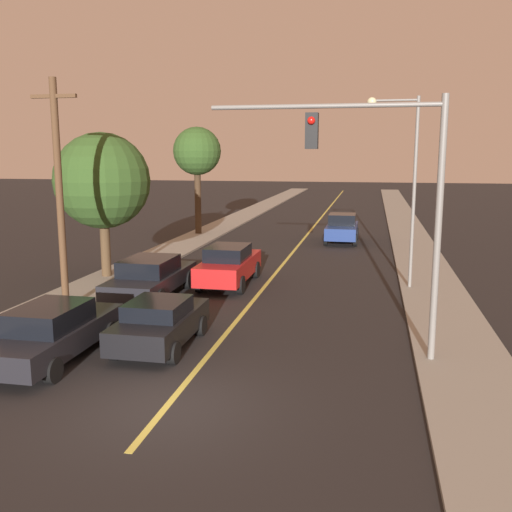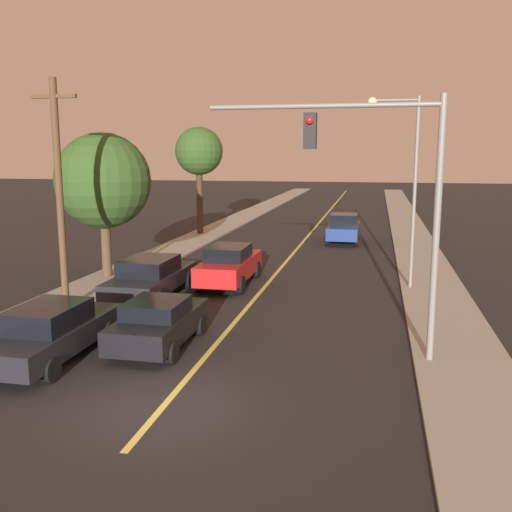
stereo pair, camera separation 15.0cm
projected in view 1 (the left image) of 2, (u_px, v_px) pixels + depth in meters
name	position (u px, v px, depth m)	size (l,w,h in m)	color
ground_plane	(167.00, 407.00, 12.28)	(200.00, 200.00, 0.00)	black
road_surface	(320.00, 220.00, 46.99)	(10.87, 80.00, 0.01)	black
sidewalk_left	(241.00, 217.00, 48.29)	(2.50, 80.00, 0.12)	gray
sidewalk_right	(403.00, 221.00, 45.67)	(2.50, 80.00, 0.12)	gray
car_near_lane_front	(160.00, 322.00, 15.96)	(1.85, 3.93, 1.39)	black
car_near_lane_second	(229.00, 265.00, 23.56)	(1.89, 4.82, 1.66)	red
car_outer_lane_front	(53.00, 332.00, 14.98)	(1.85, 4.84, 1.51)	black
car_outer_lane_second	(151.00, 276.00, 21.54)	(2.07, 5.17, 1.54)	black
car_far_oncoming	(342.00, 228.00, 34.86)	(1.94, 4.38, 1.74)	navy
traffic_signal_mast	(384.00, 181.00, 14.30)	(5.92, 0.42, 6.69)	slate
streetlamp_right	(403.00, 167.00, 22.09)	(1.98, 0.36, 7.41)	slate
utility_pole_left	(59.00, 192.00, 18.96)	(1.60, 0.24, 7.69)	#513823
tree_left_near	(102.00, 181.00, 24.17)	(4.06, 4.06, 6.16)	#4C3823
tree_left_far	(197.00, 152.00, 37.21)	(3.12, 3.12, 6.98)	#3D2B1C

